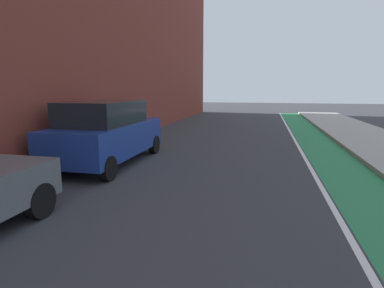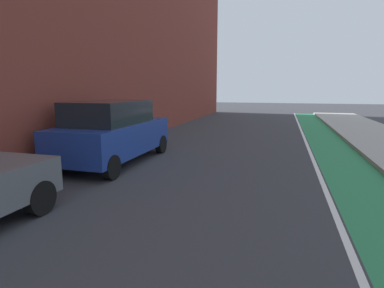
% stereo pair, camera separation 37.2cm
% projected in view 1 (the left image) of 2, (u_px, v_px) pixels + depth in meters
% --- Properties ---
extents(ground_plane, '(87.92, 87.92, 0.00)m').
position_uv_depth(ground_plane, '(217.00, 166.00, 9.62)').
color(ground_plane, '#38383D').
extents(bike_lane_paint, '(1.60, 39.96, 0.00)m').
position_uv_depth(bike_lane_paint, '(332.00, 158.00, 10.72)').
color(bike_lane_paint, '#2D8451').
rests_on(bike_lane_paint, ground).
extents(lane_divider_stripe, '(0.12, 39.96, 0.00)m').
position_uv_depth(lane_divider_stripe, '(304.00, 157.00, 10.92)').
color(lane_divider_stripe, white).
rests_on(lane_divider_stripe, ground).
extents(parked_suv_blue, '(2.03, 4.66, 1.98)m').
position_uv_depth(parked_suv_blue, '(107.00, 132.00, 9.75)').
color(parked_suv_blue, navy).
rests_on(parked_suv_blue, ground).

